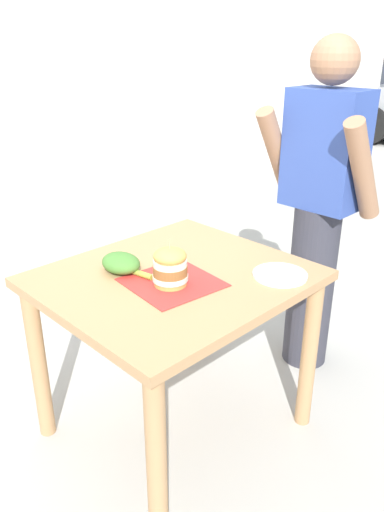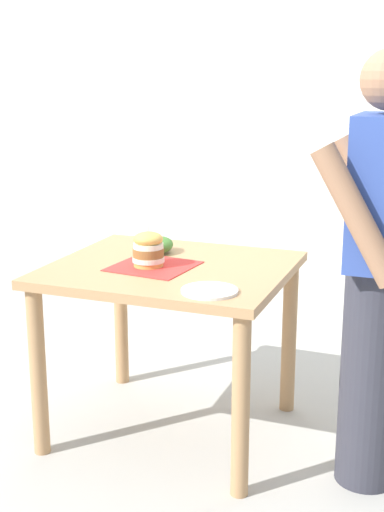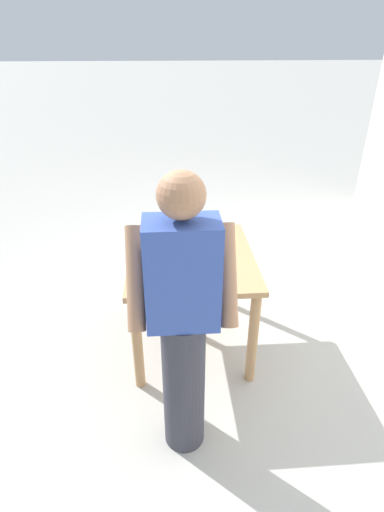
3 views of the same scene
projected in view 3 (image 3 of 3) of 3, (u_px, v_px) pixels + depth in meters
ground_plane at (191, 340)px, 3.26m from camera, size 80.00×80.00×0.00m
patio_table at (191, 271)px, 2.94m from camera, size 0.90×1.02×0.79m
serving_paper at (183, 251)px, 2.93m from camera, size 0.36×0.36×0.00m
sandwich at (182, 241)px, 2.90m from camera, size 0.14×0.14×0.19m
pickle_spear at (198, 246)px, 2.97m from camera, size 0.10×0.04×0.02m
side_plate_with_forks at (147, 278)px, 2.60m from camera, size 0.22×0.22×0.02m
side_salad at (213, 241)px, 2.99m from camera, size 0.18×0.14×0.08m
diner_across_table at (183, 323)px, 2.05m from camera, size 0.55×0.35×1.69m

